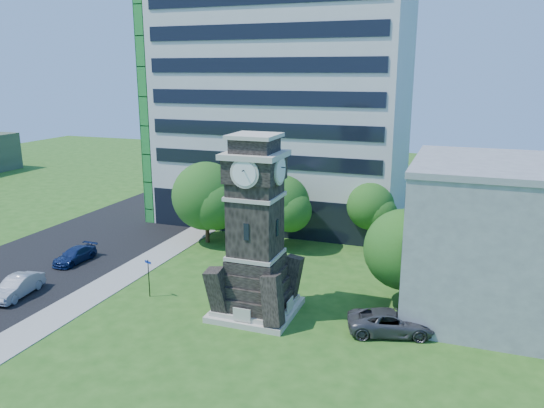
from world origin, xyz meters
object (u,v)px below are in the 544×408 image
at_px(car_street_north, 75,255).
at_px(park_bench, 246,306).
at_px(car_street_mid, 17,287).
at_px(car_east_lot, 391,322).
at_px(clock_tower, 255,239).
at_px(street_sign, 149,274).

xyz_separation_m(car_street_north, park_bench, (17.73, -4.01, -0.12)).
xyz_separation_m(car_street_mid, car_east_lot, (26.53, 3.69, 0.01)).
distance_m(clock_tower, park_bench, 4.83).
height_order(clock_tower, car_street_north, clock_tower).
distance_m(car_street_mid, car_east_lot, 26.78).
distance_m(clock_tower, car_street_north, 19.27).
relative_size(clock_tower, car_east_lot, 2.25).
relative_size(car_street_mid, street_sign, 1.59).
xyz_separation_m(park_bench, street_sign, (-7.67, 0.03, 1.28)).
xyz_separation_m(clock_tower, car_street_north, (-18.33, 3.69, -4.65)).
distance_m(car_street_mid, street_sign, 9.76).
xyz_separation_m(car_street_mid, street_sign, (9.15, 3.26, 1.03)).
distance_m(clock_tower, car_east_lot, 10.16).
bearing_deg(street_sign, car_street_north, 179.11).
height_order(clock_tower, car_east_lot, clock_tower).
bearing_deg(car_east_lot, street_sign, 74.98).
bearing_deg(park_bench, street_sign, 159.94).
relative_size(car_east_lot, park_bench, 2.96).
distance_m(car_east_lot, park_bench, 9.72).
bearing_deg(street_sign, car_street_mid, -139.72).
bearing_deg(car_street_mid, car_street_north, 89.44).
xyz_separation_m(car_east_lot, park_bench, (-9.70, -0.46, -0.25)).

